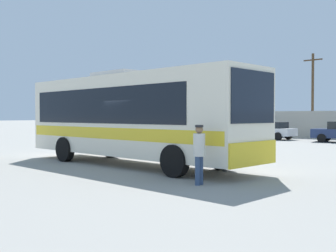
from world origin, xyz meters
name	(u,v)px	position (x,y,z in m)	size (l,w,h in m)	color
ground_plane	(261,150)	(0.00, 10.00, 0.00)	(300.00, 300.00, 0.00)	gray
perimeter_wall	(332,125)	(0.00, 23.90, 1.19)	(80.00, 0.30, 2.37)	#B2AD9E
coach_bus_cream_yellow	(131,115)	(-1.05, 0.22, 1.99)	(11.31, 3.86, 3.73)	silver
attendant_by_bus_door	(199,151)	(3.71, -2.12, 0.96)	(0.34, 0.34, 1.69)	#33476B
parked_car_leftmost_dark_blue	(213,129)	(-9.52, 20.31, 0.76)	(4.58, 2.28, 1.42)	navy
parked_car_second_white	(269,130)	(-4.04, 20.32, 0.77)	(4.42, 2.27, 1.44)	silver
utility_pole_near	(313,93)	(-2.74, 27.20, 4.09)	(1.80, 0.31, 7.82)	#4C3823
roadside_tree_left	(206,85)	(-16.66, 30.39, 5.73)	(5.64, 5.64, 8.14)	brown
roadside_tree_midleft	(243,90)	(-9.43, 26.15, 4.56)	(3.48, 3.48, 6.07)	brown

